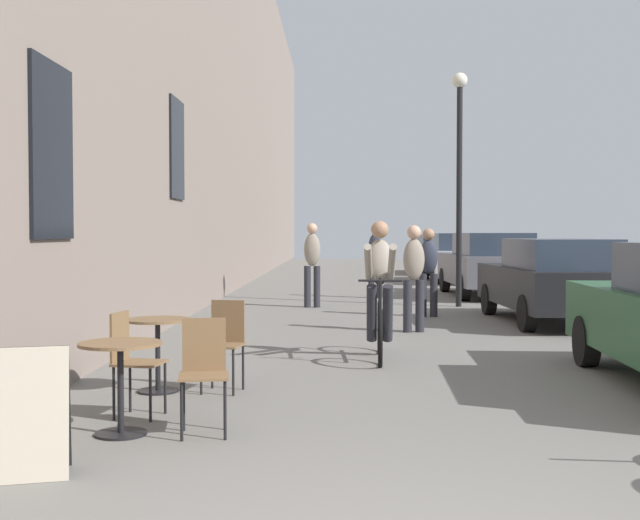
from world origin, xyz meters
TOP-DOWN VIEW (x-y plane):
  - building_facade_left at (-3.45, 14.00)m, footprint 0.54×68.00m
  - cafe_table_near at (-2.12, 2.78)m, footprint 0.64×0.64m
  - cafe_chair_near_toward_street at (-1.48, 2.86)m, footprint 0.43×0.43m
  - cafe_chair_near_toward_wall at (-2.19, 3.40)m, footprint 0.44×0.44m
  - cafe_table_mid at (-2.21, 4.48)m, footprint 0.64×0.64m
  - cafe_chair_mid_toward_street at (-1.56, 4.55)m, footprint 0.44×0.44m
  - sandwich_board_sign at (-2.45, 1.72)m, footprint 0.63×0.51m
  - cyclist_on_bicycle at (0.08, 6.70)m, footprint 0.52×1.76m
  - pedestrian_near at (0.75, 9.32)m, footprint 0.38×0.30m
  - pedestrian_mid at (1.24, 11.66)m, footprint 0.36×0.26m
  - pedestrian_far at (-0.98, 13.48)m, footprint 0.35×0.25m
  - pedestrian_furthest at (0.45, 15.93)m, footprint 0.38×0.30m
  - street_lamp at (2.11, 13.72)m, footprint 0.32×0.32m
  - parked_car_second at (3.26, 10.63)m, footprint 1.85×4.15m
  - parked_car_third at (3.24, 16.46)m, footprint 1.93×4.40m
  - parked_car_fourth at (3.30, 22.22)m, footprint 1.84×4.33m
  - parked_car_fifth at (3.34, 27.45)m, footprint 1.80×4.17m

SIDE VIEW (x-z plane):
  - sandwich_board_sign at x=-2.45m, z-range 0.00..0.83m
  - cafe_chair_near_toward_street at x=-1.48m, z-range 0.07..0.96m
  - cafe_chair_near_toward_wall at x=-2.19m, z-range 0.07..0.96m
  - cafe_chair_mid_toward_street at x=-1.56m, z-range 0.07..0.96m
  - cafe_table_near at x=-2.12m, z-range 0.16..0.88m
  - cafe_table_mid at x=-2.21m, z-range 0.16..0.88m
  - parked_car_second at x=3.26m, z-range 0.03..1.48m
  - parked_car_fifth at x=3.34m, z-range 0.03..1.50m
  - parked_car_fourth at x=3.30m, z-range 0.03..1.56m
  - parked_car_third at x=3.24m, z-range 0.03..1.58m
  - cyclist_on_bicycle at x=0.08m, z-range -0.06..1.68m
  - pedestrian_mid at x=1.24m, z-range 0.10..1.74m
  - pedestrian_near at x=0.75m, z-range 0.11..1.78m
  - pedestrian_furthest at x=0.45m, z-range 0.11..1.87m
  - pedestrian_far at x=-0.98m, z-range 0.11..1.87m
  - street_lamp at x=2.11m, z-range 0.66..5.56m
  - building_facade_left at x=-3.45m, z-range 0.00..11.83m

